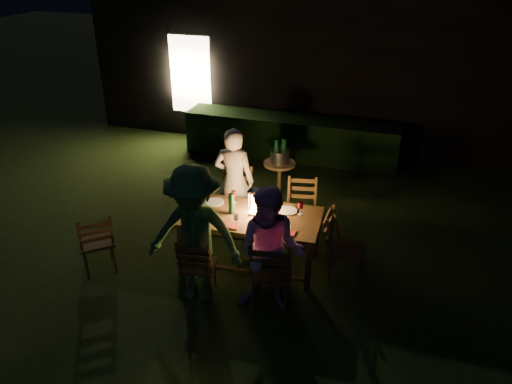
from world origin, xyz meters
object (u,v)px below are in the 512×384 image
(chair_near_left, at_px, (199,276))
(person_opp_right, at_px, (271,253))
(chair_far_left, at_px, (234,212))
(side_table, at_px, (279,167))
(chair_near_right, at_px, (271,284))
(ice_bucket, at_px, (280,156))
(person_opp_left, at_px, (194,236))
(bottle_bucket_b, at_px, (283,153))
(lantern, at_px, (255,203))
(bottle_table, at_px, (231,204))
(chair_far_right, at_px, (301,222))
(chair_end, at_px, (344,258))
(chair_spare, at_px, (98,252))
(dining_table, at_px, (250,220))
(person_house_side, at_px, (234,181))
(bottle_bucket_a, at_px, (276,154))

(chair_near_left, relative_size, person_opp_right, 0.58)
(chair_far_left, xyz_separation_m, side_table, (0.38, 1.11, 0.31))
(chair_near_right, relative_size, person_opp_right, 0.66)
(side_table, xyz_separation_m, ice_bucket, (0.00, 0.00, 0.19))
(person_opp_left, bearing_deg, bottle_bucket_b, 79.28)
(lantern, height_order, bottle_table, lantern)
(chair_near_left, xyz_separation_m, chair_far_right, (0.89, 1.60, 0.01))
(chair_far_right, distance_m, bottle_table, 1.26)
(bottle_table, xyz_separation_m, ice_bucket, (0.13, 1.87, -0.09))
(chair_near_right, distance_m, chair_end, 1.10)
(person_opp_left, height_order, bottle_table, person_opp_left)
(person_opp_right, bearing_deg, chair_near_right, 87.92)
(chair_near_left, relative_size, chair_spare, 0.97)
(chair_near_right, xyz_separation_m, person_opp_left, (-0.90, -0.11, 0.56))
(chair_near_left, distance_m, chair_far_right, 1.83)
(person_opp_right, height_order, bottle_table, person_opp_right)
(chair_end, bearing_deg, person_opp_right, -37.96)
(lantern, relative_size, side_table, 0.50)
(chair_near_right, bearing_deg, side_table, 94.84)
(dining_table, height_order, person_house_side, person_house_side)
(chair_end, distance_m, lantern, 1.33)
(person_house_side, relative_size, person_opp_left, 0.91)
(chair_far_left, xyz_separation_m, person_house_side, (-0.00, 0.05, 0.50))
(chair_end, height_order, side_table, chair_end)
(chair_near_left, bearing_deg, chair_far_left, 83.99)
(chair_far_right, bearing_deg, chair_end, 124.43)
(side_table, bearing_deg, chair_far_left, -109.00)
(dining_table, xyz_separation_m, chair_end, (1.23, 0.09, -0.39))
(chair_end, relative_size, bottle_table, 3.43)
(chair_far_right, xyz_separation_m, person_house_side, (-1.00, -0.02, 0.52))
(person_opp_right, xyz_separation_m, bottle_bucket_a, (-0.67, 2.60, 0.06))
(chair_spare, xyz_separation_m, person_opp_right, (2.35, -0.04, 0.51))
(bottle_bucket_b, bearing_deg, bottle_table, -95.41)
(chair_end, relative_size, bottle_bucket_b, 3.00)
(bottle_table, bearing_deg, ice_bucket, 86.00)
(chair_near_left, distance_m, bottle_table, 1.00)
(ice_bucket, bearing_deg, chair_near_right, -76.47)
(chair_far_left, distance_m, chair_far_right, 1.00)
(chair_near_right, relative_size, lantern, 2.97)
(chair_end, bearing_deg, person_opp_left, -58.39)
(chair_far_left, relative_size, side_table, 1.46)
(person_opp_right, distance_m, lantern, 0.96)
(chair_far_right, height_order, bottle_bucket_b, bottle_bucket_b)
(chair_near_left, distance_m, chair_end, 1.85)
(person_opp_right, bearing_deg, chair_spare, 175.00)
(chair_end, xyz_separation_m, bottle_bucket_b, (-1.30, 1.80, 0.56))
(chair_near_right, relative_size, person_house_side, 0.65)
(chair_near_right, relative_size, chair_spare, 1.10)
(chair_near_right, bearing_deg, ice_bucket, 94.84)
(person_house_side, bearing_deg, chair_end, 154.04)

